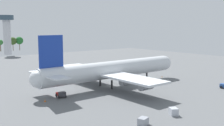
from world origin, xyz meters
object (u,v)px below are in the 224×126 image
catering_truck (61,94)px  safety_cone_nose (162,76)px  safety_cone_tail (45,101)px  cargo_container_fore (143,121)px  cargo_container_aft (173,112)px  control_tower (7,31)px  cargo_airplane (112,70)px

catering_truck → safety_cone_nose: catering_truck is taller
safety_cone_tail → cargo_container_fore: bearing=-74.7°
safety_cone_nose → cargo_container_aft: bearing=-136.3°
safety_cone_nose → safety_cone_tail: bearing=-175.9°
catering_truck → cargo_container_aft: (14.23, -35.65, -0.07)m
cargo_container_aft → control_tower: size_ratio=0.10×
catering_truck → safety_cone_tail: 6.94m
cargo_airplane → safety_cone_nose: size_ratio=103.27×
safety_cone_nose → control_tower: size_ratio=0.02×
catering_truck → cargo_container_fore: catering_truck is taller
catering_truck → safety_cone_tail: (-6.69, -1.73, -0.66)m
cargo_container_fore → cargo_container_aft: (11.61, 0.04, 0.09)m
catering_truck → safety_cone_nose: (54.34, 2.66, -0.73)m
safety_cone_tail → cargo_container_aft: bearing=-58.3°
catering_truck → cargo_container_fore: size_ratio=1.46×
cargo_airplane → safety_cone_nose: (30.71, 0.45, -6.29)m
safety_cone_nose → cargo_container_fore: bearing=-143.4°
cargo_airplane → safety_cone_nose: bearing=0.8°
cargo_container_fore → control_tower: (30.73, 185.97, 18.66)m
cargo_airplane → safety_cone_tail: cargo_airplane is taller
cargo_airplane → catering_truck: cargo_airplane is taller
safety_cone_tail → catering_truck: bearing=14.5°
cargo_airplane → control_tower: 148.95m
safety_cone_nose → control_tower: control_tower is taller
safety_cone_tail → control_tower: bearing=75.2°
cargo_container_fore → catering_truck: bearing=94.2°
cargo_container_aft → cargo_container_fore: bearing=-179.8°
catering_truck → cargo_airplane: bearing=5.3°
cargo_container_fore → cargo_container_aft: bearing=0.2°
cargo_airplane → control_tower: size_ratio=2.10×
catering_truck → safety_cone_nose: size_ratio=6.67×
cargo_container_aft → control_tower: 187.83m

